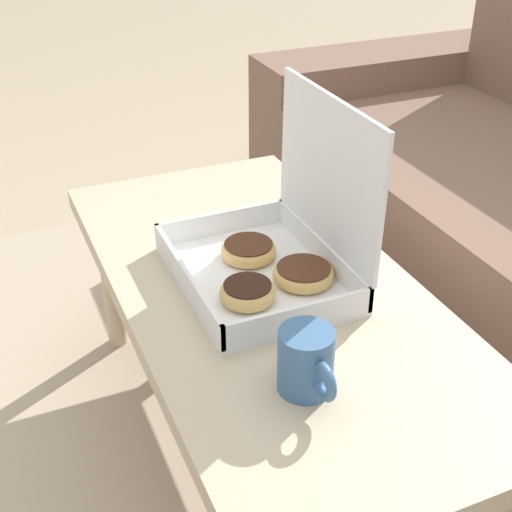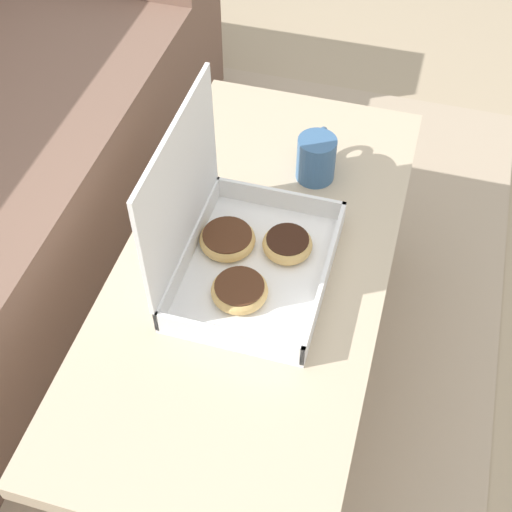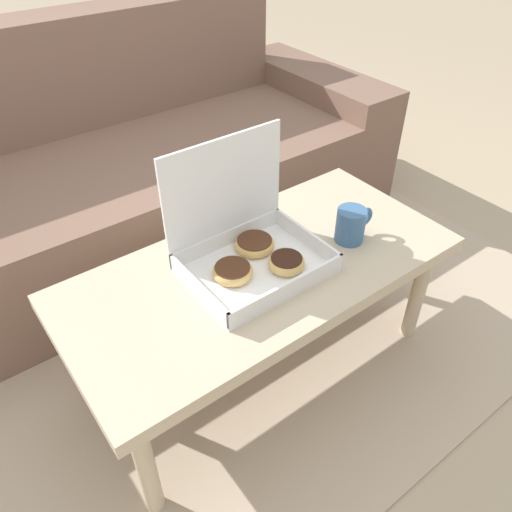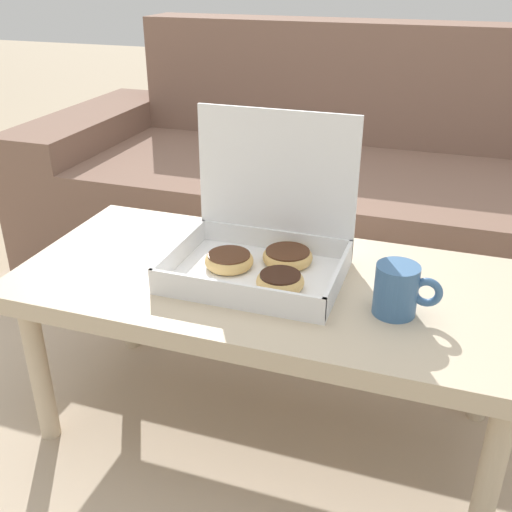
{
  "view_description": "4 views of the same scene",
  "coord_description": "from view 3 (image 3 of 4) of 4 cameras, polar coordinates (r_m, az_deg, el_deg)",
  "views": [
    {
      "loc": [
        0.95,
        -0.49,
        1.1
      ],
      "look_at": [
        -0.03,
        -0.07,
        0.46
      ],
      "focal_mm": 50.0,
      "sensor_mm": 36.0,
      "label": 1
    },
    {
      "loc": [
        -0.83,
        -0.3,
        1.44
      ],
      "look_at": [
        -0.03,
        -0.07,
        0.46
      ],
      "focal_mm": 50.0,
      "sensor_mm": 36.0,
      "label": 2
    },
    {
      "loc": [
        -0.61,
        -0.85,
        1.25
      ],
      "look_at": [
        -0.03,
        -0.07,
        0.46
      ],
      "focal_mm": 35.0,
      "sensor_mm": 36.0,
      "label": 3
    },
    {
      "loc": [
        0.33,
        -1.1,
        1.0
      ],
      "look_at": [
        -0.03,
        -0.07,
        0.46
      ],
      "focal_mm": 42.0,
      "sensor_mm": 36.0,
      "label": 4
    }
  ],
  "objects": [
    {
      "name": "pastry_box",
      "position": [
        1.27,
        -0.78,
        1.24
      ],
      "size": [
        0.35,
        0.27,
        0.32
      ],
      "color": "white",
      "rests_on": "coffee_table"
    },
    {
      "name": "area_rug",
      "position": [
        1.8,
        -6.48,
        -4.97
      ],
      "size": [
        2.25,
        1.8,
        0.01
      ],
      "primitive_type": "cube",
      "color": "tan",
      "rests_on": "ground_plane"
    },
    {
      "name": "coffee_mug",
      "position": [
        1.39,
        10.85,
        3.54
      ],
      "size": [
        0.12,
        0.08,
        0.1
      ],
      "color": "#3D6693",
      "rests_on": "coffee_table"
    },
    {
      "name": "couch",
      "position": [
        2.02,
        -14.86,
        8.91
      ],
      "size": [
        2.13,
        0.84,
        0.81
      ],
      "color": "#7A5B4C",
      "rests_on": "ground_plane"
    },
    {
      "name": "coffee_table",
      "position": [
        1.33,
        0.59,
        -2.51
      ],
      "size": [
        1.05,
        0.5,
        0.41
      ],
      "color": "#C6B293",
      "rests_on": "ground_plane"
    },
    {
      "name": "ground_plane",
      "position": [
        1.63,
        -0.78,
        -11.01
      ],
      "size": [
        12.0,
        12.0,
        0.0
      ],
      "primitive_type": "plane",
      "color": "tan"
    }
  ]
}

